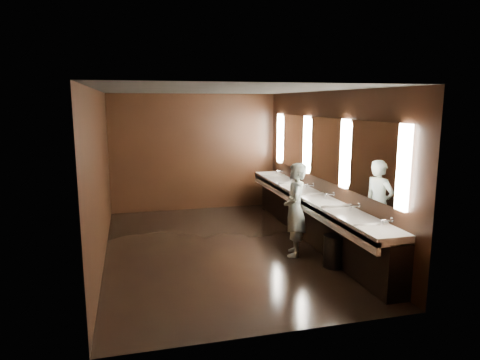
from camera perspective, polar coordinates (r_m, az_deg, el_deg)
name	(u,v)px	position (r m, az deg, el deg)	size (l,w,h in m)	color
floor	(220,248)	(7.83, -2.63, -9.06)	(6.00, 6.00, 0.00)	black
ceiling	(219,90)	(7.39, -2.82, 11.88)	(4.00, 6.00, 0.02)	#2D2D2B
wall_back	(194,152)	(10.41, -6.11, 3.67)	(4.00, 0.02, 2.80)	black
wall_front	(276,215)	(4.65, 4.89, -4.65)	(4.00, 0.02, 2.80)	black
wall_left	(100,177)	(7.35, -18.17, 0.43)	(0.02, 6.00, 2.80)	black
wall_right	(325,167)	(8.13, 11.23, 1.65)	(0.02, 6.00, 2.80)	black
sink_counter	(313,215)	(8.22, 9.70, -4.64)	(0.55, 5.40, 1.01)	black
mirror_band	(324,149)	(8.07, 11.19, 4.10)	(0.06, 5.03, 1.15)	white
person	(295,210)	(7.34, 7.34, -3.95)	(0.58, 0.38, 1.60)	#99C9E4
trash_bin	(334,251)	(7.07, 12.40, -9.25)	(0.33, 0.33, 0.52)	black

